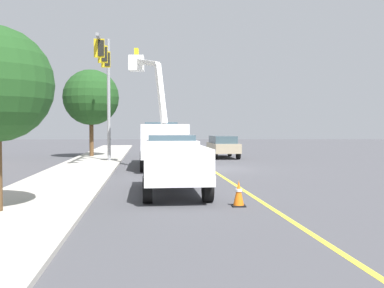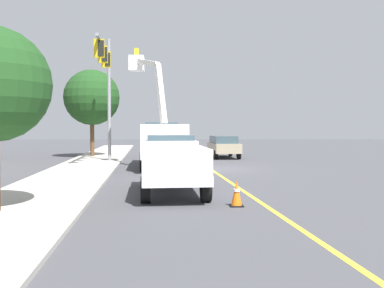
{
  "view_description": "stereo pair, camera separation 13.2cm",
  "coord_description": "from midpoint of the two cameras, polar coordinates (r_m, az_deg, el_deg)",
  "views": [
    {
      "loc": [
        -24.03,
        1.89,
        2.36
      ],
      "look_at": [
        0.46,
        1.03,
        1.4
      ],
      "focal_mm": 39.99,
      "sensor_mm": 36.0,
      "label": 1
    },
    {
      "loc": [
        -24.03,
        1.76,
        2.36
      ],
      "look_at": [
        0.46,
        1.03,
        1.4
      ],
      "focal_mm": 39.99,
      "sensor_mm": 36.0,
      "label": 2
    }
  ],
  "objects": [
    {
      "name": "sidewalk_far_side",
      "position": [
        24.2,
        -14.28,
        -3.28
      ],
      "size": [
        60.1,
        7.98,
        0.12
      ],
      "primitive_type": "cube",
      "rotation": [
        0.0,
        0.0,
        0.07
      ],
      "color": "#B2ADA3",
      "rests_on": "ground"
    },
    {
      "name": "traffic_signal_mast",
      "position": [
        27.54,
        -11.23,
        9.08
      ],
      "size": [
        6.83,
        0.85,
        8.29
      ],
      "color": "gray",
      "rests_on": "ground"
    },
    {
      "name": "lane_centre_stripe",
      "position": [
        24.21,
        2.62,
        -3.34
      ],
      "size": [
        49.88,
        3.81,
        0.01
      ],
      "primitive_type": "cube",
      "rotation": [
        0.0,
        0.0,
        0.07
      ],
      "color": "yellow",
      "rests_on": "ground"
    },
    {
      "name": "passing_minivan",
      "position": [
        33.2,
        4.33,
        -0.16
      ],
      "size": [
        4.93,
        2.25,
        1.69
      ],
      "color": "tan",
      "rests_on": "ground"
    },
    {
      "name": "street_tree_right",
      "position": [
        34.31,
        -13.1,
        6.05
      ],
      "size": [
        4.31,
        4.31,
        6.84
      ],
      "color": "brown",
      "rests_on": "ground"
    },
    {
      "name": "utility_bucket_truck",
      "position": [
        25.59,
        -3.88,
        0.58
      ],
      "size": [
        8.36,
        3.58,
        7.13
      ],
      "color": "white",
      "rests_on": "ground"
    },
    {
      "name": "traffic_cone_mid_front",
      "position": [
        21.11,
        2.09,
        -3.16
      ],
      "size": [
        0.4,
        0.4,
        0.76
      ],
      "color": "black",
      "rests_on": "ground"
    },
    {
      "name": "traffic_cone_leading",
      "position": [
        12.89,
        6.26,
        -6.59
      ],
      "size": [
        0.4,
        0.4,
        0.78
      ],
      "color": "black",
      "rests_on": "ground"
    },
    {
      "name": "traffic_cone_mid_rear",
      "position": [
        29.94,
        -0.64,
        -1.54
      ],
      "size": [
        0.4,
        0.4,
        0.78
      ],
      "color": "black",
      "rests_on": "ground"
    },
    {
      "name": "ground",
      "position": [
        24.21,
        2.62,
        -3.35
      ],
      "size": [
        120.0,
        120.0,
        0.0
      ],
      "primitive_type": "plane",
      "color": "#47474C"
    },
    {
      "name": "service_pickup_truck",
      "position": [
        15.17,
        -2.37,
        -2.45
      ],
      "size": [
        5.74,
        2.52,
        2.06
      ],
      "color": "white",
      "rests_on": "ground"
    }
  ]
}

